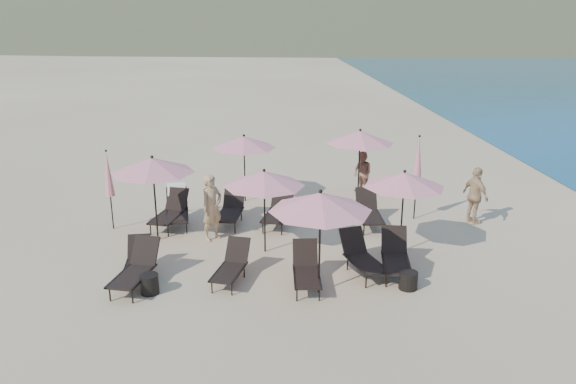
{
  "coord_description": "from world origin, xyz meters",
  "views": [
    {
      "loc": [
        -1.27,
        -12.26,
        6.09
      ],
      "look_at": [
        -0.52,
        3.5,
        1.1
      ],
      "focal_mm": 35.0,
      "sensor_mm": 36.0,
      "label": 1
    }
  ],
  "objects_px": {
    "lounger_4": "(362,256)",
    "umbrella_closed_0": "(418,161)",
    "beachgoer_a": "(212,207)",
    "lounger_5": "(395,256)",
    "lounger_10": "(369,211)",
    "beachgoer_b": "(362,173)",
    "lounger_2": "(231,265)",
    "umbrella_open_2": "(404,180)",
    "lounger_1": "(136,268)",
    "umbrella_open_3": "(244,142)",
    "lounger_3": "(306,269)",
    "lounger_0": "(137,261)",
    "umbrella_open_0": "(153,165)",
    "beachgoer_c": "(475,196)",
    "lounger_6": "(177,207)",
    "umbrella_open_4": "(360,137)",
    "umbrella_open_5": "(320,202)",
    "side_table_1": "(408,280)",
    "umbrella_closed_1": "(108,174)",
    "side_table_0": "(150,284)",
    "lounger_9": "(279,209)",
    "lounger_8": "(231,209)",
    "umbrella_open_1": "(264,179)",
    "lounger_7": "(170,211)"
  },
  "relations": [
    {
      "from": "lounger_10",
      "to": "side_table_0",
      "type": "xyz_separation_m",
      "value": [
        -5.8,
        -4.07,
        -0.23
      ]
    },
    {
      "from": "lounger_8",
      "to": "umbrella_open_3",
      "type": "xyz_separation_m",
      "value": [
        0.37,
        2.17,
        1.59
      ]
    },
    {
      "from": "lounger_4",
      "to": "beachgoer_a",
      "type": "height_order",
      "value": "beachgoer_a"
    },
    {
      "from": "beachgoer_a",
      "to": "lounger_5",
      "type": "bearing_deg",
      "value": -73.85
    },
    {
      "from": "lounger_2",
      "to": "beachgoer_c",
      "type": "height_order",
      "value": "beachgoer_c"
    },
    {
      "from": "umbrella_closed_1",
      "to": "beachgoer_a",
      "type": "xyz_separation_m",
      "value": [
        3.04,
        -0.96,
        -0.73
      ]
    },
    {
      "from": "lounger_5",
      "to": "lounger_3",
      "type": "bearing_deg",
      "value": -157.08
    },
    {
      "from": "lounger_6",
      "to": "umbrella_open_3",
      "type": "bearing_deg",
      "value": 39.02
    },
    {
      "from": "lounger_0",
      "to": "umbrella_open_0",
      "type": "relative_size",
      "value": 0.62
    },
    {
      "from": "umbrella_open_4",
      "to": "lounger_6",
      "type": "bearing_deg",
      "value": -160.59
    },
    {
      "from": "lounger_2",
      "to": "umbrella_open_2",
      "type": "distance_m",
      "value": 4.95
    },
    {
      "from": "lounger_10",
      "to": "umbrella_closed_0",
      "type": "xyz_separation_m",
      "value": [
        1.53,
        0.53,
        1.39
      ]
    },
    {
      "from": "beachgoer_a",
      "to": "umbrella_open_3",
      "type": "bearing_deg",
      "value": 29.86
    },
    {
      "from": "lounger_0",
      "to": "umbrella_open_5",
      "type": "bearing_deg",
      "value": -18.15
    },
    {
      "from": "lounger_1",
      "to": "beachgoer_b",
      "type": "relative_size",
      "value": 1.19
    },
    {
      "from": "lounger_4",
      "to": "umbrella_open_4",
      "type": "height_order",
      "value": "umbrella_open_4"
    },
    {
      "from": "lounger_5",
      "to": "beachgoer_c",
      "type": "distance_m",
      "value": 4.64
    },
    {
      "from": "umbrella_open_0",
      "to": "umbrella_closed_1",
      "type": "relative_size",
      "value": 1.02
    },
    {
      "from": "umbrella_open_2",
      "to": "beachgoer_a",
      "type": "relative_size",
      "value": 1.21
    },
    {
      "from": "lounger_2",
      "to": "side_table_1",
      "type": "relative_size",
      "value": 3.67
    },
    {
      "from": "lounger_1",
      "to": "lounger_9",
      "type": "height_order",
      "value": "lounger_9"
    },
    {
      "from": "lounger_4",
      "to": "lounger_10",
      "type": "bearing_deg",
      "value": 60.2
    },
    {
      "from": "lounger_6",
      "to": "umbrella_closed_0",
      "type": "bearing_deg",
      "value": -6.66
    },
    {
      "from": "lounger_3",
      "to": "umbrella_open_3",
      "type": "distance_m",
      "value": 6.81
    },
    {
      "from": "umbrella_open_3",
      "to": "side_table_1",
      "type": "height_order",
      "value": "umbrella_open_3"
    },
    {
      "from": "lounger_1",
      "to": "umbrella_open_3",
      "type": "xyz_separation_m",
      "value": [
        2.38,
        6.24,
        1.59
      ]
    },
    {
      "from": "lounger_7",
      "to": "side_table_1",
      "type": "xyz_separation_m",
      "value": [
        6.13,
        -4.37,
        -0.25
      ]
    },
    {
      "from": "lounger_6",
      "to": "umbrella_open_5",
      "type": "xyz_separation_m",
      "value": [
        3.86,
        -4.66,
        1.66
      ]
    },
    {
      "from": "umbrella_open_2",
      "to": "lounger_4",
      "type": "bearing_deg",
      "value": -135.69
    },
    {
      "from": "umbrella_open_3",
      "to": "beachgoer_c",
      "type": "bearing_deg",
      "value": -19.43
    },
    {
      "from": "lounger_4",
      "to": "umbrella_closed_0",
      "type": "distance_m",
      "value": 4.63
    },
    {
      "from": "side_table_1",
      "to": "beachgoer_c",
      "type": "height_order",
      "value": "beachgoer_c"
    },
    {
      "from": "umbrella_closed_0",
      "to": "lounger_1",
      "type": "bearing_deg",
      "value": -151.28
    },
    {
      "from": "lounger_1",
      "to": "lounger_6",
      "type": "distance_m",
      "value": 4.16
    },
    {
      "from": "beachgoer_c",
      "to": "lounger_7",
      "type": "bearing_deg",
      "value": 68.32
    },
    {
      "from": "lounger_3",
      "to": "umbrella_open_4",
      "type": "distance_m",
      "value": 7.02
    },
    {
      "from": "lounger_4",
      "to": "beachgoer_c",
      "type": "height_order",
      "value": "beachgoer_c"
    },
    {
      "from": "lounger_4",
      "to": "lounger_7",
      "type": "relative_size",
      "value": 0.96
    },
    {
      "from": "umbrella_open_1",
      "to": "umbrella_open_4",
      "type": "relative_size",
      "value": 0.93
    },
    {
      "from": "lounger_6",
      "to": "umbrella_closed_1",
      "type": "height_order",
      "value": "umbrella_closed_1"
    },
    {
      "from": "lounger_7",
      "to": "umbrella_open_5",
      "type": "distance_m",
      "value": 6.25
    },
    {
      "from": "umbrella_open_3",
      "to": "lounger_9",
      "type": "bearing_deg",
      "value": -65.35
    },
    {
      "from": "lounger_4",
      "to": "beachgoer_b",
      "type": "bearing_deg",
      "value": 63.79
    },
    {
      "from": "lounger_0",
      "to": "beachgoer_a",
      "type": "height_order",
      "value": "beachgoer_a"
    },
    {
      "from": "beachgoer_a",
      "to": "beachgoer_c",
      "type": "xyz_separation_m",
      "value": [
        7.85,
        0.94,
        -0.07
      ]
    },
    {
      "from": "side_table_1",
      "to": "beachgoer_c",
      "type": "distance_m",
      "value": 5.25
    },
    {
      "from": "lounger_1",
      "to": "umbrella_open_1",
      "type": "relative_size",
      "value": 0.79
    },
    {
      "from": "lounger_1",
      "to": "beachgoer_a",
      "type": "relative_size",
      "value": 0.96
    },
    {
      "from": "lounger_0",
      "to": "umbrella_closed_1",
      "type": "relative_size",
      "value": 0.63
    },
    {
      "from": "lounger_5",
      "to": "umbrella_open_3",
      "type": "xyz_separation_m",
      "value": [
        -3.83,
        5.82,
        1.59
      ]
    }
  ]
}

